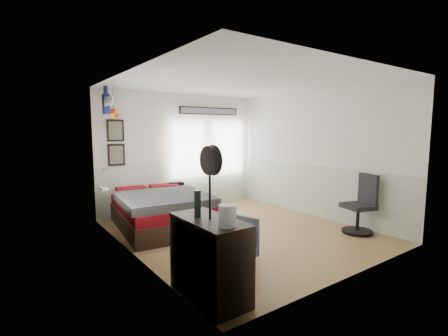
{
  "coord_description": "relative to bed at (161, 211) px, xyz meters",
  "views": [
    {
      "loc": [
        -3.61,
        -4.54,
        1.87
      ],
      "look_at": [
        -0.1,
        0.4,
        1.15
      ],
      "focal_mm": 26.0,
      "sensor_mm": 36.0,
      "label": 1
    }
  ],
  "objects": [
    {
      "name": "ground_plane",
      "position": [
        1.09,
        -1.09,
        -0.34
      ],
      "size": [
        4.0,
        4.5,
        0.01
      ],
      "primitive_type": "cube",
      "color": "olive"
    },
    {
      "name": "task_chair",
      "position": [
        2.83,
        -2.39,
        0.1
      ],
      "size": [
        0.58,
        0.58,
        1.07
      ],
      "rotation": [
        0.0,
        0.0,
        -0.26
      ],
      "color": "black",
      "rests_on": "ground_plane"
    },
    {
      "name": "wall_decor",
      "position": [
        -0.01,
        0.87,
        1.77
      ],
      "size": [
        3.55,
        1.32,
        1.44
      ],
      "color": "black",
      "rests_on": "room_shell"
    },
    {
      "name": "bottle",
      "position": [
        -0.72,
        -2.59,
        0.72
      ],
      "size": [
        0.08,
        0.08,
        0.3
      ],
      "primitive_type": "cylinder",
      "color": "black",
      "rests_on": "dresser"
    },
    {
      "name": "black_bag",
      "position": [
        0.76,
        0.85,
        0.27
      ],
      "size": [
        0.33,
        0.22,
        0.18
      ],
      "primitive_type": "cube",
      "rotation": [
        0.0,
        0.0,
        0.06
      ],
      "color": "black",
      "rests_on": "nightstand"
    },
    {
      "name": "stand_fan",
      "position": [
        -0.65,
        -2.74,
        1.2
      ],
      "size": [
        0.08,
        0.33,
        0.81
      ],
      "rotation": [
        0.0,
        0.0,
        0.0
      ],
      "color": "black",
      "rests_on": "dresser"
    },
    {
      "name": "room_shell",
      "position": [
        1.01,
        -0.9,
        1.28
      ],
      "size": [
        4.02,
        4.52,
        2.71
      ],
      "color": "silver",
      "rests_on": "ground_plane"
    },
    {
      "name": "kettle",
      "position": [
        -0.66,
        -3.07,
        0.68
      ],
      "size": [
        0.2,
        0.17,
        0.22
      ],
      "rotation": [
        0.0,
        0.0,
        0.11
      ],
      "color": "silver",
      "rests_on": "dresser"
    },
    {
      "name": "dresser",
      "position": [
        -0.65,
        -2.72,
        0.12
      ],
      "size": [
        0.48,
        1.0,
        0.9
      ],
      "primitive_type": "cube",
      "color": "black",
      "rests_on": "ground_plane"
    },
    {
      "name": "bed",
      "position": [
        0.0,
        0.0,
        0.0
      ],
      "size": [
        1.72,
        2.28,
        0.68
      ],
      "rotation": [
        0.0,
        0.0,
        -0.12
      ],
      "color": "black",
      "rests_on": "ground_plane"
    },
    {
      "name": "nightstand",
      "position": [
        0.76,
        0.85,
        -0.08
      ],
      "size": [
        0.59,
        0.52,
        0.51
      ],
      "primitive_type": "cube",
      "rotation": [
        0.0,
        0.0,
        0.24
      ],
      "color": "black",
      "rests_on": "ground_plane"
    },
    {
      "name": "armchair",
      "position": [
        0.03,
        -2.09,
        -0.01
      ],
      "size": [
        0.88,
        0.89,
        0.65
      ],
      "primitive_type": "imported",
      "rotation": [
        0.0,
        0.0,
        0.3
      ],
      "color": "slate",
      "rests_on": "ground_plane"
    }
  ]
}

